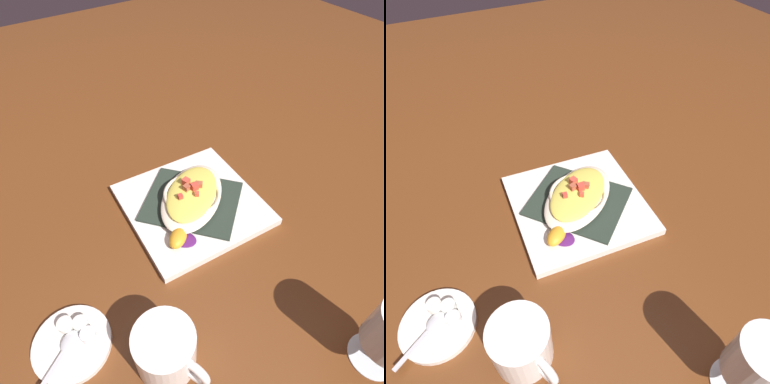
{
  "view_description": "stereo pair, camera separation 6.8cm",
  "coord_description": "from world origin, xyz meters",
  "views": [
    {
      "loc": [
        0.27,
        0.39,
        0.54
      ],
      "look_at": [
        0.0,
        0.0,
        0.05
      ],
      "focal_mm": 31.27,
      "sensor_mm": 36.0,
      "label": 1
    },
    {
      "loc": [
        0.21,
        0.43,
        0.54
      ],
      "look_at": [
        0.0,
        0.0,
        0.05
      ],
      "focal_mm": 31.27,
      "sensor_mm": 36.0,
      "label": 2
    }
  ],
  "objects": [
    {
      "name": "folded_napkin",
      "position": [
        0.0,
        0.0,
        0.02
      ],
      "size": [
        0.25,
        0.25,
        0.01
      ],
      "primitive_type": "cube",
      "rotation": [
        0.0,
        0.0,
        0.71
      ],
      "color": "#273128",
      "rests_on": "square_plate"
    },
    {
      "name": "orange_garnish",
      "position": [
        0.08,
        0.07,
        0.03
      ],
      "size": [
        0.07,
        0.06,
        0.02
      ],
      "color": "#4F1A5D",
      "rests_on": "square_plate"
    },
    {
      "name": "creamer_cup_2",
      "position": [
        0.31,
        0.11,
        0.02
      ],
      "size": [
        0.02,
        0.02,
        0.02
      ],
      "primitive_type": "cylinder",
      "color": "white",
      "rests_on": "creamer_saucer"
    },
    {
      "name": "spoon",
      "position": [
        0.32,
        0.14,
        0.02
      ],
      "size": [
        0.09,
        0.07,
        0.01
      ],
      "color": "silver",
      "rests_on": "creamer_saucer"
    },
    {
      "name": "creamer_cup_1",
      "position": [
        0.29,
        0.12,
        0.02
      ],
      "size": [
        0.02,
        0.02,
        0.02
      ],
      "primitive_type": "cylinder",
      "color": "white",
      "rests_on": "creamer_saucer"
    },
    {
      "name": "gratin_dish",
      "position": [
        -0.0,
        -0.0,
        0.04
      ],
      "size": [
        0.23,
        0.22,
        0.04
      ],
      "color": "beige",
      "rests_on": "folded_napkin"
    },
    {
      "name": "creamer_saucer",
      "position": [
        0.31,
        0.13,
        0.01
      ],
      "size": [
        0.12,
        0.12,
        0.01
      ],
      "primitive_type": "cylinder",
      "color": "white",
      "rests_on": "ground_plane"
    },
    {
      "name": "coffee_mug",
      "position": [
        0.2,
        0.23,
        0.04
      ],
      "size": [
        0.09,
        0.12,
        0.09
      ],
      "color": "white",
      "rests_on": "ground_plane"
    },
    {
      "name": "square_plate",
      "position": [
        0.0,
        0.0,
        0.01
      ],
      "size": [
        0.28,
        0.28,
        0.02
      ],
      "primitive_type": "cube",
      "rotation": [
        0.0,
        0.0,
        -0.07
      ],
      "color": "white",
      "rests_on": "ground_plane"
    },
    {
      "name": "creamer_cup_0",
      "position": [
        0.29,
        0.14,
        0.02
      ],
      "size": [
        0.02,
        0.02,
        0.02
      ],
      "primitive_type": "cylinder",
      "color": "silver",
      "rests_on": "creamer_saucer"
    },
    {
      "name": "ground_plane",
      "position": [
        0.0,
        0.0,
        0.0
      ],
      "size": [
        2.6,
        2.6,
        0.0
      ],
      "primitive_type": "plane",
      "color": "brown"
    }
  ]
}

